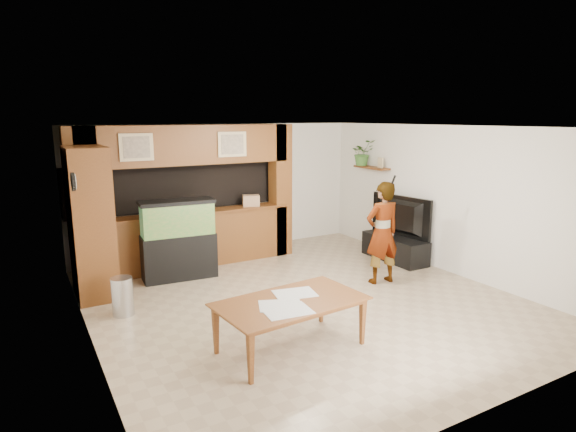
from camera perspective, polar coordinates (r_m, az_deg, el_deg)
floor at (r=7.43m, az=1.84°, el=-9.96°), size 6.50×6.50×0.00m
ceiling at (r=6.91m, az=1.99°, el=10.51°), size 6.50×6.50×0.00m
wall_back at (r=9.93m, az=-7.98°, el=3.24°), size 6.00×0.00×6.00m
wall_left at (r=6.09m, az=-22.94°, el=-2.97°), size 0.00×6.50×6.50m
wall_right at (r=8.98m, az=18.45°, el=1.85°), size 0.00×6.50×6.50m
partition at (r=9.04m, az=-12.12°, el=2.34°), size 4.20×0.99×2.60m
wall_clock at (r=6.96m, az=-24.09°, el=3.72°), size 0.05×0.25×0.25m
wall_shelf at (r=10.22m, az=9.87°, el=5.68°), size 0.25×0.90×0.04m
pantry_cabinet at (r=7.89m, az=-22.34°, el=-0.79°), size 0.58×0.95×2.31m
trash_can at (r=7.21m, az=-19.03°, el=-8.99°), size 0.30×0.30×0.55m
aquarium at (r=8.42m, az=-12.86°, el=-2.85°), size 1.24×0.46×1.37m
tv_stand at (r=9.59m, az=12.54°, el=-3.75°), size 0.51×1.40×0.47m
television at (r=9.45m, az=12.71°, el=-0.08°), size 0.38×1.38×0.79m
photo_frame at (r=9.99m, az=10.91°, el=6.22°), size 0.04×0.16×0.21m
potted_plant at (r=10.39m, az=8.81°, el=7.42°), size 0.51×0.45×0.54m
person at (r=8.11m, az=11.11°, el=-1.97°), size 0.65×0.45×1.71m
microphone at (r=7.86m, az=12.40°, el=4.21°), size 0.03×0.10×0.15m
dining_table at (r=5.86m, az=0.51°, el=-12.88°), size 1.83×1.13×0.62m
newspaper_a at (r=5.61m, az=-0.92°, el=-10.55°), size 0.59×0.52×0.01m
newspaper_b at (r=5.47m, az=-0.09°, el=-11.16°), size 0.57×0.44×0.01m
newspaper_c at (r=5.96m, az=0.80°, el=-9.16°), size 0.56×0.46×0.01m
counter_box at (r=9.35m, az=-4.42°, el=1.84°), size 0.37×0.30×0.21m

